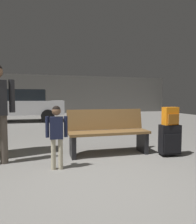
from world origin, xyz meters
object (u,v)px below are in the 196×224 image
at_px(child, 57,130).
at_px(parked_car_far, 21,105).
at_px(bench, 108,132).
at_px(suitcase, 170,139).
at_px(backpack_bright, 170,116).

bearing_deg(child, parked_car_far, 99.83).
distance_m(bench, suitcase, 1.20).
relative_size(backpack_bright, child, 0.34).
relative_size(suitcase, parked_car_far, 0.15).
bearing_deg(suitcase, parked_car_far, 116.05).
xyz_separation_m(child, parked_car_far, (-1.23, 7.10, 0.19)).
bearing_deg(child, backpack_bright, 4.81).
bearing_deg(parked_car_far, suitcase, -63.95).
height_order(bench, parked_car_far, parked_car_far).
distance_m(bench, parked_car_far, 6.85).
distance_m(backpack_bright, child, 2.16).
xyz_separation_m(bench, parked_car_far, (-2.28, 6.44, 0.36)).
bearing_deg(bench, suitcase, -23.27).
height_order(backpack_bright, parked_car_far, parked_car_far).
bearing_deg(suitcase, bench, 156.73).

